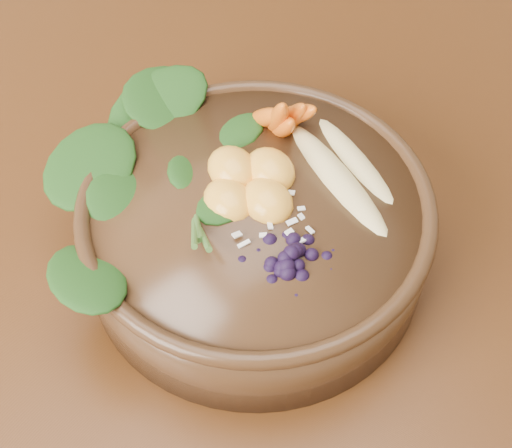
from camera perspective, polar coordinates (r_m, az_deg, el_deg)
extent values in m
cylinder|color=#331C0C|center=(1.44, 11.31, 13.91)|extent=(0.07, 0.07, 0.71)
cube|color=#4A2811|center=(0.67, -12.62, 2.38)|extent=(1.60, 0.90, 0.04)
cylinder|color=#3E2614|center=(0.56, 0.00, -0.63)|extent=(0.30, 0.30, 0.07)
ellipsoid|color=#E0CC84|center=(0.56, 8.02, 5.90)|extent=(0.03, 0.14, 0.02)
ellipsoid|color=#E0CC84|center=(0.54, 6.63, 4.75)|extent=(0.03, 0.14, 0.02)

